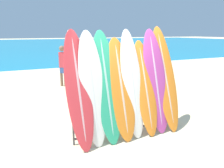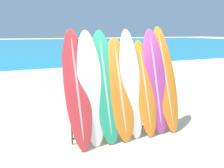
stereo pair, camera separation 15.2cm
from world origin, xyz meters
name	(u,v)px [view 1 (the left image)]	position (x,y,z in m)	size (l,w,h in m)	color
ground_plane	(145,139)	(0.00, 0.00, 0.00)	(160.00, 160.00, 0.00)	beige
ocean_water	(28,45)	(0.00, 39.33, 0.00)	(120.00, 60.00, 0.01)	teal
surfboard_rack	(127,112)	(-0.27, 0.37, 0.52)	(2.46, 0.04, 0.97)	#47474C
surfboard_slot_0	(79,89)	(-1.32, 0.42, 1.17)	(0.52, 0.97, 2.34)	red
surfboard_slot_1	(92,88)	(-1.04, 0.40, 1.16)	(0.53, 0.76, 2.31)	silver
surfboard_slot_2	(107,86)	(-0.73, 0.41, 1.16)	(0.55, 0.84, 2.32)	#289E70
surfboard_slot_3	(121,89)	(-0.40, 0.38, 1.08)	(0.57, 0.82, 2.16)	orange
surfboard_slot_4	(132,83)	(-0.13, 0.39, 1.17)	(0.48, 0.76, 2.34)	silver
surfboard_slot_5	(145,88)	(0.19, 0.36, 1.05)	(0.49, 0.81, 2.09)	orange
surfboard_slot_6	(156,80)	(0.50, 0.40, 1.17)	(0.57, 0.79, 2.35)	#B23D8E
surfboard_slot_7	(165,78)	(0.79, 0.43, 1.20)	(0.53, 0.96, 2.41)	orange
person_near_water	(140,68)	(2.03, 3.62, 0.90)	(0.28, 0.22, 1.65)	#A87A5B
person_mid_beach	(63,64)	(-0.62, 5.47, 0.93)	(0.29, 0.28, 1.71)	#846047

